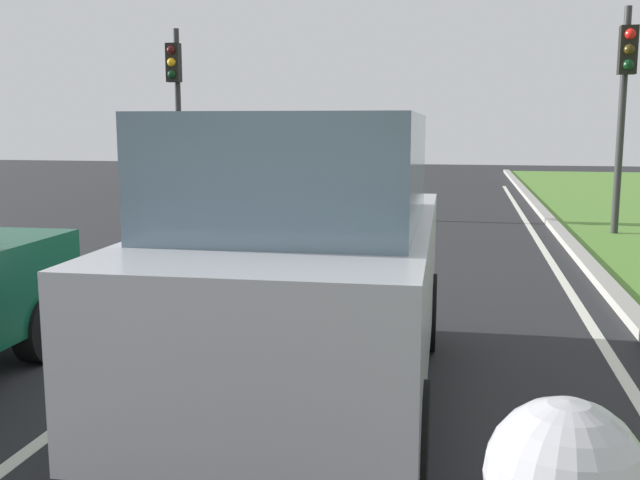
% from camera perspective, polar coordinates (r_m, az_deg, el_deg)
% --- Properties ---
extents(ground_plane, '(60.00, 60.00, 0.00)m').
position_cam_1_polar(ground_plane, '(11.41, -0.02, -2.12)').
color(ground_plane, '#262628').
extents(lane_line_center, '(0.12, 32.00, 0.01)m').
position_cam_1_polar(lane_line_center, '(11.56, -3.42, -1.97)').
color(lane_line_center, silver).
rests_on(lane_line_center, ground).
extents(lane_line_right_edge, '(0.12, 32.00, 0.01)m').
position_cam_1_polar(lane_line_right_edge, '(11.29, 18.23, -2.68)').
color(lane_line_right_edge, silver).
rests_on(lane_line_right_edge, ground).
extents(curb_right, '(0.24, 48.00, 0.12)m').
position_cam_1_polar(curb_right, '(11.36, 20.75, -2.45)').
color(curb_right, '#9E9B93').
rests_on(curb_right, ground).
extents(car_suv_ahead, '(2.06, 4.54, 2.28)m').
position_cam_1_polar(car_suv_ahead, '(5.67, -0.97, -1.54)').
color(car_suv_ahead, '#B7BABF').
rests_on(car_suv_ahead, ground).
extents(traffic_light_near_right, '(0.32, 0.50, 4.43)m').
position_cam_1_polar(traffic_light_near_right, '(15.43, 22.68, 11.02)').
color(traffic_light_near_right, '#2D2D2D').
rests_on(traffic_light_near_right, ground).
extents(traffic_light_overhead_left, '(0.32, 0.50, 4.45)m').
position_cam_1_polar(traffic_light_overhead_left, '(18.14, -11.19, 11.24)').
color(traffic_light_overhead_left, '#2D2D2D').
rests_on(traffic_light_overhead_left, ground).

